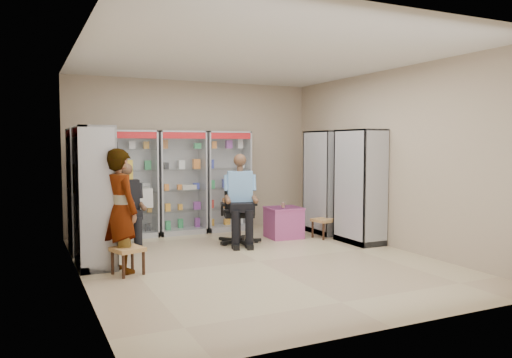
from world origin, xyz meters
name	(u,v)px	position (x,y,z in m)	size (l,w,h in m)	color
floor	(258,261)	(0.00, 0.00, 0.00)	(6.00, 6.00, 0.00)	tan
room_shell	(258,129)	(0.00, 0.00, 1.97)	(5.02, 6.02, 3.01)	tan
cabinet_back_left	(132,184)	(-1.30, 2.73, 1.00)	(0.90, 0.50, 2.00)	#AAADB1
cabinet_back_mid	(181,182)	(-0.35, 2.73, 1.00)	(0.90, 0.50, 2.00)	silver
cabinet_back_right	(227,181)	(0.60, 2.73, 1.00)	(0.90, 0.50, 2.00)	silver
cabinet_right_far	(326,182)	(2.23, 1.60, 1.00)	(0.50, 0.90, 2.00)	silver
cabinet_right_near	(360,186)	(2.23, 0.50, 1.00)	(0.50, 0.90, 2.00)	silver
cabinet_left_far	(85,190)	(-2.23, 1.80, 1.00)	(0.50, 0.90, 2.00)	#ABADB2
cabinet_left_near	(94,197)	(-2.23, 0.70, 1.00)	(0.50, 0.90, 2.00)	#AAADB1
wooden_chair	(126,218)	(-1.55, 2.00, 0.47)	(0.42, 0.42, 0.94)	black
seated_customer	(127,207)	(-1.55, 1.95, 0.67)	(0.44, 0.60, 1.34)	black
office_chair	(239,211)	(0.28, 1.37, 0.58)	(0.63, 0.63, 1.16)	black
seated_shopkeeper	(240,202)	(0.28, 1.32, 0.74)	(0.48, 0.67, 1.48)	#6AA2D2
pink_trunk	(284,222)	(1.24, 1.49, 0.29)	(0.59, 0.57, 0.57)	#B7497D
tea_glass	(283,205)	(1.20, 1.44, 0.62)	(0.07, 0.07, 0.10)	#5A2707
woven_stool_a	(324,228)	(1.90, 1.14, 0.18)	(0.36, 0.36, 0.36)	olive
woven_stool_b	(128,261)	(-1.90, 0.05, 0.18)	(0.37, 0.37, 0.37)	#AB8848
standing_man	(121,211)	(-1.95, 0.23, 0.84)	(0.62, 0.40, 1.69)	gray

